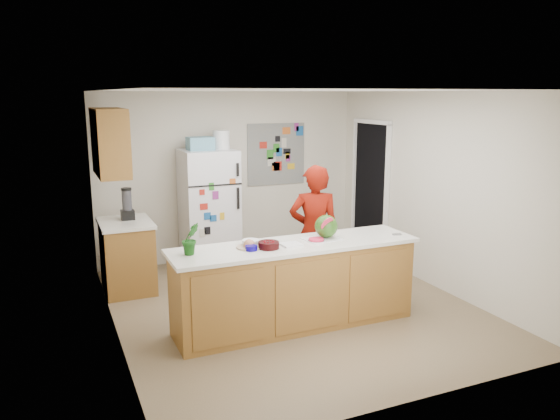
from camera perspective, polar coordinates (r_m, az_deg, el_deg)
name	(u,v)px	position (r m, az deg, el deg)	size (l,w,h in m)	color
floor	(292,307)	(6.57, 1.28, -10.10)	(4.00, 4.50, 0.02)	brown
wall_back	(230,176)	(8.28, -5.24, 3.55)	(4.00, 0.02, 2.50)	beige
wall_left	(109,219)	(5.68, -17.41, -0.87)	(0.02, 4.50, 2.50)	beige
wall_right	(435,191)	(7.27, 15.89, 1.95)	(0.02, 4.50, 2.50)	beige
ceiling	(293,90)	(6.09, 1.39, 12.46)	(4.00, 4.50, 0.02)	white
doorway	(371,190)	(8.44, 9.47, 2.02)	(0.03, 0.85, 2.04)	black
peninsula_base	(295,287)	(5.91, 1.57, -8.02)	(2.60, 0.62, 0.88)	brown
peninsula_top	(295,245)	(5.76, 1.59, -3.72)	(2.68, 0.70, 0.04)	silver
side_counter_base	(127,257)	(7.22, -15.67, -4.79)	(0.60, 0.80, 0.86)	brown
side_counter_top	(125,223)	(7.11, -15.87, -1.31)	(0.64, 0.84, 0.04)	silver
upper_cabinets	(110,142)	(6.89, -17.38, 6.79)	(0.35, 1.00, 0.80)	brown
refrigerator	(209,209)	(7.86, -7.42, 0.09)	(0.75, 0.70, 1.70)	silver
fridge_top_bin	(200,144)	(7.70, -8.33, 6.89)	(0.35, 0.28, 0.18)	#5999B2
photo_collage	(276,154)	(8.48, -0.39, 5.85)	(0.95, 0.01, 0.95)	slate
person	(314,233)	(6.56, 3.59, -2.44)	(0.60, 0.40, 1.66)	#620D04
blender_appliance	(127,205)	(7.17, -15.69, 0.53)	(0.12, 0.12, 0.38)	black
cutting_board	(322,239)	(5.93, 4.40, -3.04)	(0.38, 0.29, 0.01)	white
watermelon	(326,226)	(5.94, 4.85, -1.71)	(0.25, 0.25, 0.25)	#1D5112
watermelon_slice	(316,239)	(5.84, 3.80, -3.09)	(0.16, 0.16, 0.02)	red
cherry_bowl	(269,245)	(5.57, -1.19, -3.69)	(0.21, 0.21, 0.07)	black
white_bowl	(251,243)	(5.69, -3.07, -3.42)	(0.18, 0.18, 0.06)	white
cobalt_bowl	(251,248)	(5.51, -3.02, -3.99)	(0.12, 0.12, 0.05)	#09006A
plate	(249,247)	(5.61, -3.25, -3.88)	(0.26, 0.26, 0.02)	tan
paper_towel	(291,245)	(5.68, 1.15, -3.63)	(0.20, 0.18, 0.02)	white
keys	(397,234)	(6.25, 12.11, -2.50)	(0.10, 0.04, 0.01)	gray
potted_plant	(191,239)	(5.41, -9.32, -2.97)	(0.18, 0.14, 0.32)	#12480D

